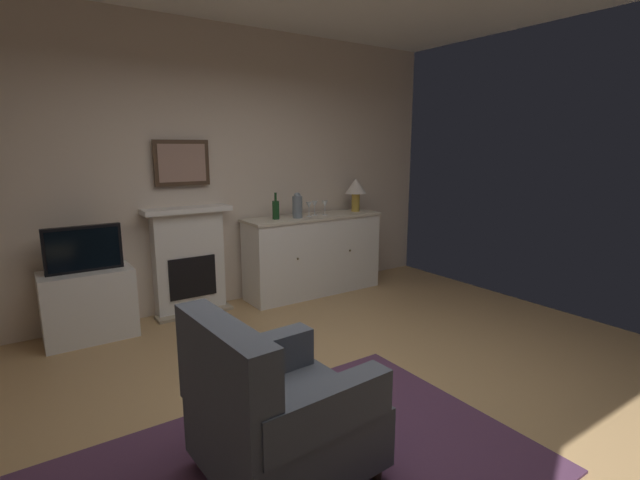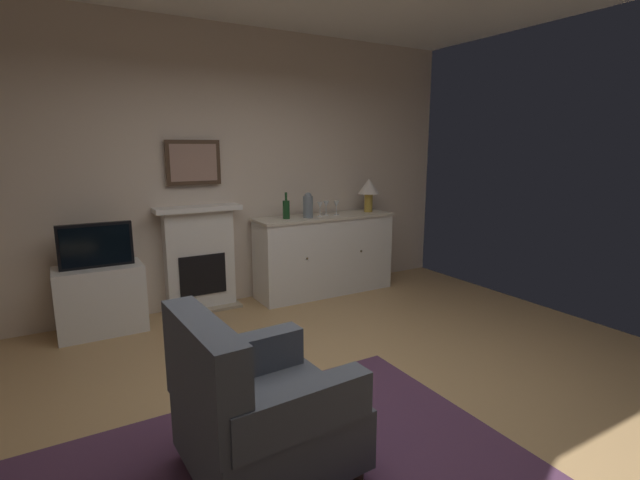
% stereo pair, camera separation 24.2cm
% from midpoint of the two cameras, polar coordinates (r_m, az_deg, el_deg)
% --- Properties ---
extents(ground_plane, '(5.74, 5.01, 0.10)m').
position_cam_midpoint_polar(ground_plane, '(3.32, 2.54, -20.17)').
color(ground_plane, tan).
rests_on(ground_plane, ground).
extents(wall_rear, '(5.74, 0.06, 2.92)m').
position_cam_midpoint_polar(wall_rear, '(5.04, -14.61, 8.45)').
color(wall_rear, beige).
rests_on(wall_rear, ground_plane).
extents(area_rug, '(2.57, 1.70, 0.02)m').
position_cam_midpoint_polar(area_rug, '(2.71, -5.76, -26.99)').
color(area_rug, '#4C2D47').
rests_on(area_rug, ground_plane).
extents(fireplace_unit, '(0.87, 0.30, 1.10)m').
position_cam_midpoint_polar(fireplace_unit, '(4.94, -17.26, -2.45)').
color(fireplace_unit, white).
rests_on(fireplace_unit, ground_plane).
extents(framed_picture, '(0.55, 0.04, 0.45)m').
position_cam_midpoint_polar(framed_picture, '(4.85, -18.12, 9.05)').
color(framed_picture, '#473323').
extents(sideboard_cabinet, '(1.65, 0.49, 0.92)m').
position_cam_midpoint_polar(sideboard_cabinet, '(5.37, -2.11, -1.80)').
color(sideboard_cabinet, white).
rests_on(sideboard_cabinet, ground_plane).
extents(table_lamp, '(0.26, 0.26, 0.40)m').
position_cam_midpoint_polar(table_lamp, '(5.60, 3.21, 6.38)').
color(table_lamp, '#B79338').
rests_on(table_lamp, sideboard_cabinet).
extents(wine_bottle, '(0.08, 0.08, 0.29)m').
position_cam_midpoint_polar(wine_bottle, '(5.03, -6.87, 3.77)').
color(wine_bottle, '#193F1E').
rests_on(wine_bottle, sideboard_cabinet).
extents(wine_glass_left, '(0.07, 0.07, 0.16)m').
position_cam_midpoint_polar(wine_glass_left, '(5.20, -2.71, 4.24)').
color(wine_glass_left, silver).
rests_on(wine_glass_left, sideboard_cabinet).
extents(wine_glass_center, '(0.07, 0.07, 0.16)m').
position_cam_midpoint_polar(wine_glass_center, '(5.30, -1.98, 4.39)').
color(wine_glass_center, silver).
rests_on(wine_glass_center, sideboard_cabinet).
extents(wine_glass_right, '(0.07, 0.07, 0.16)m').
position_cam_midpoint_polar(wine_glass_right, '(5.32, -0.70, 4.42)').
color(wine_glass_right, silver).
rests_on(wine_glass_right, sideboard_cabinet).
extents(vase_decorative, '(0.11, 0.11, 0.28)m').
position_cam_midpoint_polar(vase_decorative, '(5.10, -4.18, 4.29)').
color(vase_decorative, slate).
rests_on(vase_decorative, sideboard_cabinet).
extents(tv_cabinet, '(0.75, 0.42, 0.63)m').
position_cam_midpoint_polar(tv_cabinet, '(4.67, -28.04, -7.10)').
color(tv_cabinet, white).
rests_on(tv_cabinet, ground_plane).
extents(tv_set, '(0.62, 0.07, 0.40)m').
position_cam_midpoint_polar(tv_set, '(4.52, -28.62, -0.98)').
color(tv_set, black).
rests_on(tv_set, tv_cabinet).
extents(armchair, '(0.85, 0.82, 0.92)m').
position_cam_midpoint_polar(armchair, '(2.49, -8.52, -20.43)').
color(armchair, '#474C56').
rests_on(armchair, ground_plane).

